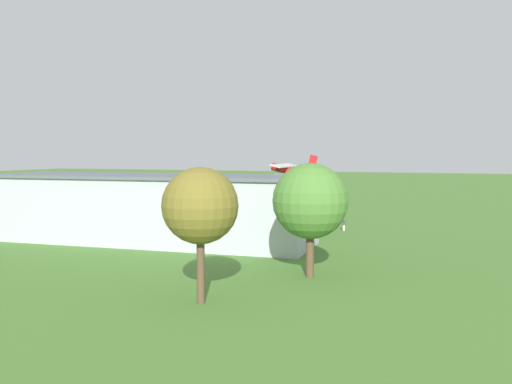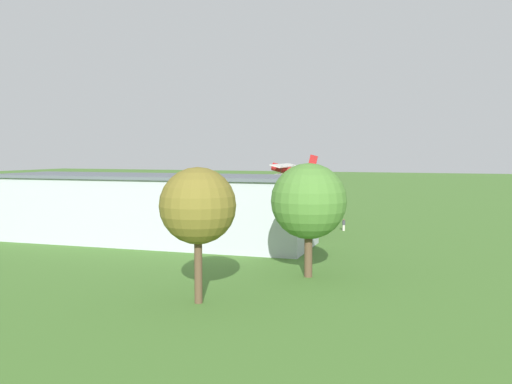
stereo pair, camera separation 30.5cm
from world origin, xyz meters
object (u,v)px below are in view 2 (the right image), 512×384
Objects in this scene: hangar at (153,208)px; person_beside_truck at (132,215)px; car_grey at (82,217)px; person_walking_on_apron at (158,215)px; car_white at (55,214)px; person_near_hangar_door at (319,229)px; biplane at (292,172)px; car_silver at (13,213)px; tree_behind_hangar_left at (309,201)px; tree_behind_hangar_right at (198,206)px; person_watching_takeoff at (344,225)px; person_by_parked_cars at (112,216)px.

person_beside_truck is (13.46, -16.58, -2.97)m from hangar.
person_walking_on_apron is at bearing -148.49° from car_grey.
person_near_hangar_door is (-41.42, 2.50, 0.01)m from car_white.
hangar is at bearing 33.58° from person_near_hangar_door.
car_silver is at bearing 14.70° from biplane.
hangar is 22.09× the size of person_beside_truck.
car_white is 0.44× the size of tree_behind_hangar_left.
hangar is 9.15× the size of car_white.
tree_behind_hangar_right is at bearing 136.27° from car_grey.
person_walking_on_apron is (-9.20, -5.64, -0.05)m from car_grey.
person_beside_truck reaches higher than car_grey.
person_near_hangar_door is at bearing -78.36° from tree_behind_hangar_left.
car_grey is 46.40m from tree_behind_hangar_left.
car_white is 52.50m from tree_behind_hangar_left.
car_white is 2.41× the size of person_beside_truck.
hangar is at bearing 41.65° from person_watching_takeoff.
car_white reaches higher than person_walking_on_apron.
person_beside_truck is at bearing -166.16° from car_silver.
tree_behind_hangar_left is (-4.85, -10.25, -0.37)m from tree_behind_hangar_right.
biplane is 44.92m from tree_behind_hangar_right.
person_watching_takeoff is at bearing 179.62° from person_beside_truck.
car_silver is 2.57× the size of person_near_hangar_door.
tree_behind_hangar_left is at bearing 136.71° from person_walking_on_apron.
car_white is 15.92m from person_walking_on_apron.
person_near_hangar_door reaches higher than car_white.
car_grey is at bearing -32.55° from hangar.
person_watching_takeoff is at bearing -176.18° from car_white.
person_near_hangar_door is at bearing 178.42° from car_grey.
car_grey is 10.79m from person_walking_on_apron.
car_grey is at bearing -30.23° from tree_behind_hangar_left.
person_watching_takeoff is at bearing 143.75° from biplane.
car_white is 2.38× the size of person_near_hangar_door.
car_silver is 58.76m from tree_behind_hangar_right.
person_by_parked_cars is at bearing -48.52° from tree_behind_hangar_right.
person_by_parked_cars is 44.70m from tree_behind_hangar_left.
person_watching_takeoff is at bearing -138.35° from hangar.
person_by_parked_cars is 47.95m from tree_behind_hangar_right.
person_beside_truck reaches higher than person_watching_takeoff.
person_watching_takeoff is (-43.29, -2.89, -0.08)m from car_white.
tree_behind_hangar_right is at bearing 123.39° from person_walking_on_apron.
car_grey reaches higher than person_watching_takeoff.
person_by_parked_cars is (-3.45, -2.20, -0.04)m from car_grey.
tree_behind_hangar_left reaches higher than hangar.
person_beside_truck is (-18.13, -4.47, 0.02)m from car_silver.
person_near_hangar_door is (-26.05, 6.61, 0.05)m from person_walking_on_apron.
person_near_hangar_door is at bearing 70.87° from person_watching_takeoff.
person_beside_truck is 1.05× the size of person_walking_on_apron.
person_near_hangar_door is 1.06× the size of person_by_parked_cars.
person_beside_truck reaches higher than person_by_parked_cars.
person_walking_on_apron is (-22.07, -5.48, -0.03)m from car_silver.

